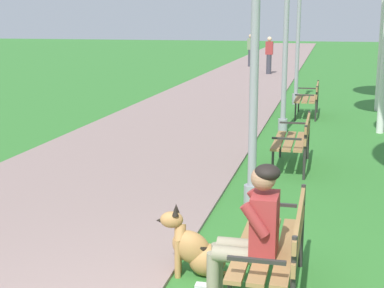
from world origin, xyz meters
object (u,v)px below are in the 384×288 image
at_px(park_bench_near, 277,242).
at_px(pedestrian_further_distant, 250,50).
at_px(park_bench_mid, 296,138).
at_px(person_seated_on_near_bench, 252,229).
at_px(park_bench_far, 310,96).
at_px(dog_shepherd, 196,250).
at_px(lamp_post_far, 298,31).
at_px(lamp_post_near, 255,51).
at_px(lamp_post_mid, 286,40).
at_px(pedestrian_distant, 269,55).

xyz_separation_m(park_bench_near, pedestrian_further_distant, (-3.54, 24.26, 0.33)).
height_order(park_bench_mid, person_seated_on_near_bench, person_seated_on_near_bench).
bearing_deg(person_seated_on_near_bench, pedestrian_further_distant, 97.77).
height_order(park_bench_far, person_seated_on_near_bench, person_seated_on_near_bench).
relative_size(park_bench_near, dog_shepherd, 1.81).
distance_m(dog_shepherd, lamp_post_far, 11.79).
height_order(park_bench_near, lamp_post_near, lamp_post_near).
xyz_separation_m(dog_shepherd, lamp_post_mid, (0.23, 7.31, 1.71)).
height_order(dog_shepherd, lamp_post_far, lamp_post_far).
bearing_deg(lamp_post_mid, pedestrian_further_distant, 100.14).
bearing_deg(lamp_post_mid, park_bench_far, 78.05).
bearing_deg(dog_shepherd, lamp_post_far, 88.79).
relative_size(person_seated_on_near_bench, lamp_post_far, 0.31).
distance_m(park_bench_near, lamp_post_mid, 7.73).
bearing_deg(park_bench_far, park_bench_near, -89.53).
distance_m(park_bench_far, pedestrian_distant, 10.89).
bearing_deg(park_bench_mid, pedestrian_distant, 97.52).
xyz_separation_m(person_seated_on_near_bench, lamp_post_mid, (-0.35, 7.73, 1.29)).
relative_size(park_bench_near, person_seated_on_near_bench, 1.20).
distance_m(park_bench_near, lamp_post_far, 12.02).
distance_m(park_bench_far, lamp_post_near, 7.56).
bearing_deg(park_bench_near, dog_shepherd, 161.92).
bearing_deg(park_bench_near, pedestrian_further_distant, 98.30).
bearing_deg(park_bench_near, lamp_post_mid, 94.19).
relative_size(park_bench_near, pedestrian_further_distant, 0.91).
bearing_deg(dog_shepherd, park_bench_far, 85.80).
xyz_separation_m(park_bench_near, dog_shepherd, (-0.78, 0.26, -0.25)).
height_order(park_bench_mid, dog_shepherd, park_bench_mid).
xyz_separation_m(person_seated_on_near_bench, lamp_post_near, (-0.34, 2.57, 1.35)).
relative_size(lamp_post_near, lamp_post_mid, 1.03).
bearing_deg(pedestrian_further_distant, pedestrian_distant, -70.62).
bearing_deg(park_bench_mid, dog_shepherd, -98.77).
height_order(park_bench_near, pedestrian_further_distant, pedestrian_further_distant).
height_order(park_bench_near, lamp_post_far, lamp_post_far).
bearing_deg(lamp_post_near, pedestrian_further_distant, 97.81).
bearing_deg(park_bench_mid, park_bench_near, -88.57).
xyz_separation_m(lamp_post_far, pedestrian_further_distant, (-3.00, 12.36, -1.22)).
height_order(park_bench_near, person_seated_on_near_bench, person_seated_on_near_bench).
relative_size(lamp_post_mid, pedestrian_further_distant, 2.30).
distance_m(park_bench_near, park_bench_far, 9.81).
bearing_deg(park_bench_far, person_seated_on_near_bench, -90.73).
relative_size(park_bench_near, lamp_post_far, 0.38).
xyz_separation_m(park_bench_far, lamp_post_mid, (-0.47, -2.24, 1.46)).
relative_size(lamp_post_far, pedestrian_further_distant, 2.41).
xyz_separation_m(park_bench_mid, park_bench_far, (0.03, 5.22, 0.00)).
distance_m(pedestrian_distant, pedestrian_further_distant, 4.00).
distance_m(person_seated_on_near_bench, lamp_post_far, 12.15).
height_order(lamp_post_near, pedestrian_further_distant, lamp_post_near).
bearing_deg(dog_shepherd, person_seated_on_near_bench, -35.78).
bearing_deg(lamp_post_far, lamp_post_mid, -90.23).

